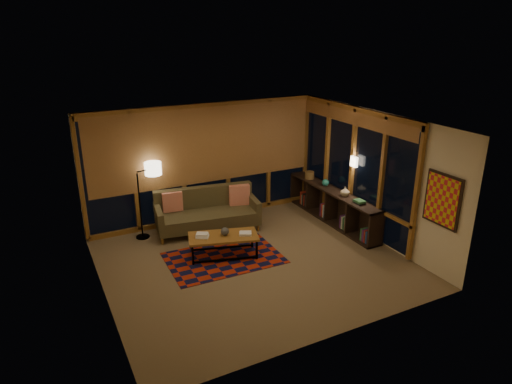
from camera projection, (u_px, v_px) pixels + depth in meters
name	position (u px, v px, depth m)	size (l,w,h in m)	color
floor	(254.00, 262.00, 8.76)	(5.50, 5.00, 0.01)	#8A6A4D
ceiling	(254.00, 123.00, 7.83)	(5.50, 5.00, 0.01)	white
walls	(254.00, 197.00, 8.29)	(5.51, 5.01, 2.70)	beige
window_wall_back	(206.00, 163.00, 10.33)	(5.30, 0.16, 2.60)	brown
window_wall_right	(351.00, 168.00, 9.94)	(0.16, 3.70, 2.60)	brown
wall_art	(442.00, 200.00, 7.87)	(0.06, 0.74, 0.94)	red
wall_sconce	(354.00, 162.00, 9.72)	(0.12, 0.18, 0.22)	#FFF1CD
sofa	(207.00, 212.00, 9.97)	(2.21, 0.89, 0.90)	brown
pillow_left	(172.00, 202.00, 9.90)	(0.44, 0.15, 0.44)	red
pillow_right	(239.00, 195.00, 10.29)	(0.46, 0.15, 0.46)	red
area_rug	(224.00, 258.00, 8.92)	(2.17, 1.45, 0.01)	#A8240D
coffee_table	(224.00, 246.00, 8.93)	(1.34, 0.61, 0.45)	brown
book_stack_a	(202.00, 235.00, 8.78)	(0.24, 0.19, 0.07)	white
book_stack_b	(246.00, 234.00, 8.88)	(0.22, 0.17, 0.04)	white
ceramic_pot	(225.00, 231.00, 8.84)	(0.16, 0.16, 0.16)	black
floor_lamp	(140.00, 202.00, 9.53)	(0.54, 0.35, 1.61)	black
bookshelf	(332.00, 205.00, 10.49)	(0.40, 3.07, 0.77)	black
basket	(310.00, 175.00, 11.10)	(0.23, 0.23, 0.17)	brown
teal_bowl	(325.00, 183.00, 10.58)	(0.17, 0.17, 0.17)	#217468
vase	(345.00, 191.00, 9.95)	(0.20, 0.20, 0.21)	#C1B089
shelf_book_stack	(359.00, 202.00, 9.56)	(0.15, 0.22, 0.06)	white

